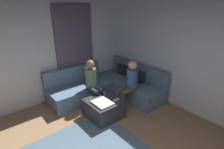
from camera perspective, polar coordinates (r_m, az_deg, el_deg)
The scene contains 10 objects.
wall_back at distance 4.40m, azimuth 27.78°, elevation 4.01°, with size 6.00×0.12×2.70m, color silver.
wall_left at distance 4.77m, azimuth -26.16°, elevation 5.48°, with size 0.12×6.00×2.70m, color silver.
curtain_panel at distance 5.14m, azimuth -11.60°, elevation 7.15°, with size 0.06×1.10×2.50m, color #595166.
sectional_couch at distance 5.16m, azimuth -1.06°, elevation -3.81°, with size 2.10×2.55×0.87m.
ottoman at distance 4.29m, azimuth -2.51°, elevation -10.61°, with size 0.76×0.76×0.42m, color #333338.
folded_blanket at distance 4.04m, azimuth -3.07°, elevation -9.01°, with size 0.44×0.36×0.04m, color white.
coffee_mug at distance 4.41m, azimuth -2.43°, elevation -5.80°, with size 0.08×0.08×0.10m, color #334C72.
game_remote at distance 4.17m, azimuth 1.38°, elevation -8.03°, with size 0.05×0.15×0.02m, color white.
person_on_couch_back at distance 4.52m, azimuth 5.46°, elevation -2.48°, with size 0.30×0.60×1.20m.
person_on_couch_side at distance 4.56m, azimuth -6.07°, elevation -2.27°, with size 0.60×0.30×1.20m.
Camera 1 is at (1.57, -1.01, 2.50)m, focal length 28.77 mm.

